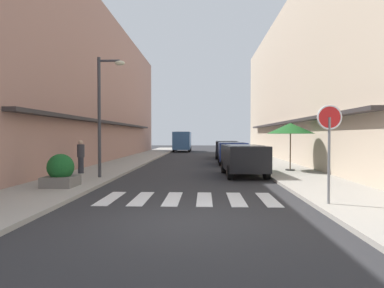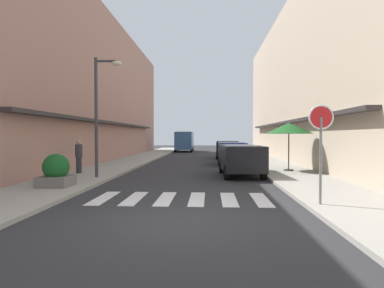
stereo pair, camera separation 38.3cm
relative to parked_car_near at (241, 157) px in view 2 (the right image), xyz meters
name	(u,v)px [view 2 (the right image)]	position (x,y,z in m)	size (l,w,h in m)	color
ground_plane	(197,163)	(-2.31, 7.00, -0.92)	(83.98, 83.98, 0.00)	#2B2B2D
sidewalk_left	(128,162)	(-7.13, 7.00, -0.86)	(2.91, 53.44, 0.12)	#9E998E
sidewalk_right	(268,163)	(2.51, 7.00, -0.86)	(2.91, 53.44, 0.12)	#9E998E
building_row_left	(77,88)	(-11.08, 7.91, 4.46)	(5.50, 36.36, 10.77)	#A87A6B
building_row_right	(324,81)	(6.46, 7.91, 4.80)	(5.50, 36.36, 11.44)	#C6B299
crosswalk	(181,199)	(-2.31, -5.69, -0.91)	(5.20, 2.20, 0.01)	silver
parked_car_near	(241,157)	(0.00, 0.00, 0.00)	(1.96, 3.98, 1.47)	black
parked_car_mid	(232,151)	(0.00, 6.37, 0.00)	(1.87, 3.94, 1.47)	navy
parked_car_far	(227,147)	(0.00, 12.08, 0.00)	(1.94, 4.38, 1.47)	black
delivery_van	(185,140)	(-4.48, 23.70, 0.49)	(2.03, 5.41, 2.37)	#33598C
round_street_sign	(321,128)	(1.42, -6.80, 1.18)	(0.65, 0.07, 2.59)	slate
street_lamp	(101,104)	(-6.15, -1.56, 2.35)	(1.19, 0.28, 5.13)	#38383D
cafe_umbrella	(289,128)	(2.57, 1.52, 1.35)	(2.39, 2.39, 2.44)	#262626
planter_corner	(56,172)	(-6.88, -4.19, -0.29)	(1.07, 1.07, 1.15)	slate
pedestrian_walking_near	(79,156)	(-7.70, -0.14, 0.02)	(0.34, 0.34, 1.58)	#282B33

